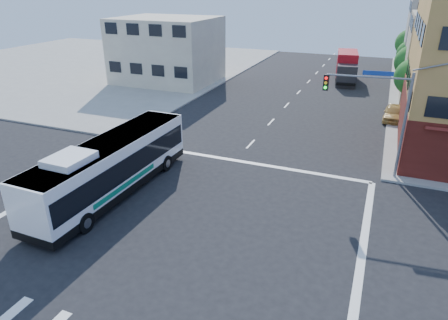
% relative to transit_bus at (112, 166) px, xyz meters
% --- Properties ---
extents(ground, '(120.00, 120.00, 0.00)m').
position_rel_transit_bus_xyz_m(ground, '(5.19, -2.10, -1.84)').
color(ground, black).
rests_on(ground, ground).
extents(sidewalk_nw, '(50.00, 50.00, 0.15)m').
position_rel_transit_bus_xyz_m(sidewalk_nw, '(-29.81, 32.90, -1.76)').
color(sidewalk_nw, gray).
rests_on(sidewalk_nw, ground).
extents(building_west, '(12.06, 10.06, 8.00)m').
position_rel_transit_bus_xyz_m(building_west, '(-11.83, 27.88, 2.17)').
color(building_west, beige).
rests_on(building_west, ground).
extents(signal_mast_ne, '(7.91, 1.13, 8.07)m').
position_rel_transit_bus_xyz_m(signal_mast_ne, '(14.26, 8.52, 3.14)').
color(signal_mast_ne, slate).
rests_on(signal_mast_ne, ground).
extents(street_tree_a, '(3.60, 3.60, 5.53)m').
position_rel_transit_bus_xyz_m(street_tree_a, '(17.09, 25.83, 1.75)').
color(street_tree_a, '#382414').
rests_on(street_tree_a, ground).
extents(street_tree_b, '(3.80, 3.80, 5.79)m').
position_rel_transit_bus_xyz_m(street_tree_b, '(17.09, 33.83, 1.92)').
color(street_tree_b, '#382414').
rests_on(street_tree_b, ground).
extents(street_tree_c, '(3.40, 3.40, 5.29)m').
position_rel_transit_bus_xyz_m(street_tree_c, '(17.09, 41.83, 1.62)').
color(street_tree_c, '#382414').
rests_on(street_tree_c, ground).
extents(street_tree_d, '(4.00, 4.00, 6.03)m').
position_rel_transit_bus_xyz_m(street_tree_d, '(17.09, 49.83, 2.04)').
color(street_tree_d, '#382414').
rests_on(street_tree_d, ground).
extents(transit_bus, '(3.04, 12.73, 3.75)m').
position_rel_transit_bus_xyz_m(transit_bus, '(0.00, 0.00, 0.00)').
color(transit_bus, black).
rests_on(transit_bus, ground).
extents(box_truck, '(3.38, 8.46, 3.70)m').
position_rel_transit_bus_xyz_m(box_truck, '(9.59, 36.71, -0.04)').
color(box_truck, '#242428').
rests_on(box_truck, ground).
extents(parked_car, '(1.95, 4.37, 1.46)m').
position_rel_transit_bus_xyz_m(parked_car, '(15.69, 21.72, -1.11)').
color(parked_car, tan).
rests_on(parked_car, ground).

